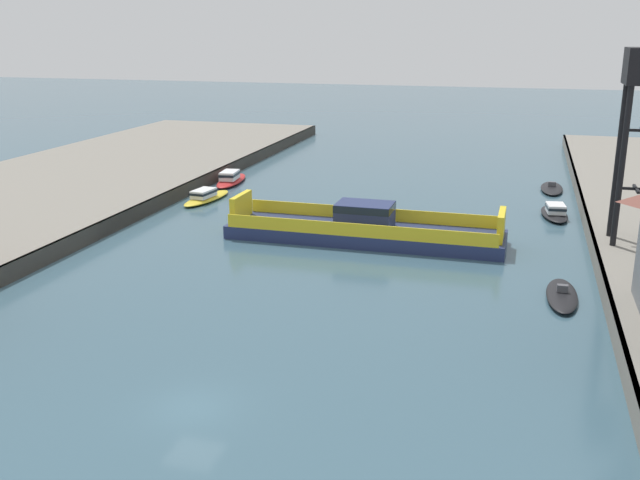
{
  "coord_description": "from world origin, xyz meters",
  "views": [
    {
      "loc": [
        14.23,
        -27.96,
        17.36
      ],
      "look_at": [
        0.0,
        22.37,
        2.0
      ],
      "focal_mm": 40.73,
      "sensor_mm": 36.0,
      "label": 1
    }
  ],
  "objects": [
    {
      "name": "moored_boat_near_right",
      "position": [
        17.53,
        42.5,
        0.5
      ],
      "size": [
        3.09,
        6.96,
        1.35
      ],
      "color": "black",
      "rests_on": "ground"
    },
    {
      "name": "moored_boat_mid_right",
      "position": [
        17.55,
        54.77,
        0.24
      ],
      "size": [
        2.4,
        7.12,
        0.95
      ],
      "color": "black",
      "rests_on": "ground"
    },
    {
      "name": "ground_plane",
      "position": [
        0.0,
        0.0,
        0.0
      ],
      "size": [
        400.0,
        400.0,
        0.0
      ],
      "primitive_type": "plane",
      "color": "#385666"
    },
    {
      "name": "moored_boat_mid_left",
      "position": [
        17.42,
        19.94,
        0.25
      ],
      "size": [
        2.07,
        6.79,
        0.98
      ],
      "color": "black",
      "rests_on": "ground"
    },
    {
      "name": "chain_ferry",
      "position": [
        1.8,
        29.83,
        1.01
      ],
      "size": [
        23.38,
        5.96,
        3.3
      ],
      "color": "navy",
      "rests_on": "ground"
    },
    {
      "name": "moored_boat_near_left",
      "position": [
        -17.25,
        39.63,
        0.48
      ],
      "size": [
        3.19,
        8.29,
        1.3
      ],
      "color": "yellow",
      "rests_on": "ground"
    },
    {
      "name": "moored_boat_far_left",
      "position": [
        -18.11,
        48.46,
        0.57
      ],
      "size": [
        3.28,
        8.52,
        1.54
      ],
      "color": "red",
      "rests_on": "ground"
    }
  ]
}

